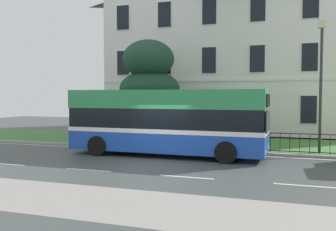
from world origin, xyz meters
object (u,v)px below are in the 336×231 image
at_px(litter_bin, 255,139).
at_px(single_decker_bus, 167,121).
at_px(georgian_townhouse, 242,49).
at_px(street_lamp_post, 321,77).
at_px(evergreen_tree, 147,94).

bearing_deg(litter_bin, single_decker_bus, -148.57).
height_order(georgian_townhouse, litter_bin, georgian_townhouse).
bearing_deg(georgian_townhouse, street_lamp_post, -65.86).
height_order(georgian_townhouse, evergreen_tree, georgian_townhouse).
relative_size(evergreen_tree, litter_bin, 6.05).
bearing_deg(evergreen_tree, litter_bin, -23.26).
relative_size(evergreen_tree, single_decker_bus, 0.67).
bearing_deg(georgian_townhouse, evergreen_tree, -120.40).
distance_m(georgian_townhouse, evergreen_tree, 10.64).
bearing_deg(street_lamp_post, litter_bin, -179.52).
bearing_deg(single_decker_bus, evergreen_tree, 120.98).
height_order(single_decker_bus, litter_bin, single_decker_bus).
xyz_separation_m(single_decker_bus, street_lamp_post, (7.07, 2.47, 2.13)).
distance_m(georgian_townhouse, litter_bin, 13.35).
relative_size(georgian_townhouse, street_lamp_post, 3.17).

